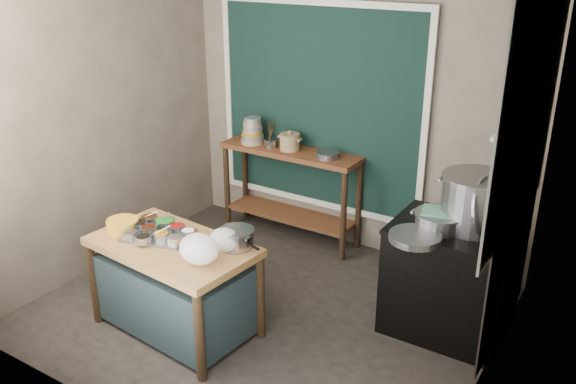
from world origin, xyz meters
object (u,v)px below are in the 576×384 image
Objects in this scene: saucepan at (237,238)px; prep_table at (175,287)px; utensil_cup at (271,143)px; back_counter at (291,194)px; stock_pot at (475,202)px; condiment_tray at (158,235)px; yellow_basin at (123,225)px; steamer at (439,221)px; ceramic_crock at (290,143)px; stove_block at (450,281)px.

prep_table is at bearing -137.26° from saucepan.
utensil_cup reaches higher than prep_table.
back_counter is 2.19m from stock_pot.
back_counter is 0.56m from utensil_cup.
yellow_basin is (-0.30, -0.07, 0.04)m from condiment_tray.
condiment_tray is 1.29× the size of steamer.
back_counter is 3.84× the size of steamer.
back_counter reaches higher than saucepan.
ceramic_crock is (0.00, -0.02, 0.55)m from back_counter.
stove_block is (1.90, -0.73, -0.05)m from back_counter.
back_counter is 1.85m from condiment_tray.
condiment_tray is 2.38m from stock_pot.
utensil_cup reaches higher than stove_block.
stock_pot reaches higher than ceramic_crock.
back_counter is 5.90× the size of yellow_basin.
utensil_cup is (-0.21, -0.04, 0.52)m from back_counter.
stove_block is at bearing -20.51° from ceramic_crock.
utensil_cup reaches higher than steamer.
saucepan is (0.92, 0.25, 0.03)m from yellow_basin.
steamer is (-0.20, -0.15, -0.14)m from stock_pot.
condiment_tray is at bearing -85.02° from utensil_cup.
ceramic_crock is (0.35, 1.88, 0.22)m from yellow_basin.
steamer is (1.79, -0.79, -0.08)m from ceramic_crock.
prep_table is 1.94m from utensil_cup.
ceramic_crock is (-1.90, 0.71, 0.60)m from stove_block.
back_counter reaches higher than condiment_tray.
back_counter is 2.78× the size of stock_pot.
steamer reaches higher than back_counter.
back_counter reaches higher than stove_block.
stock_pot is (1.88, 1.19, 0.71)m from prep_table.
condiment_tray is 1.83× the size of saucepan.
saucepan is at bearing -145.41° from stock_pot.
ceramic_crock is at bearing 159.49° from stove_block.
stove_block is 2.29m from utensil_cup.
utensil_cup is at bearing 105.42° from prep_table.
back_counter is 2.97× the size of condiment_tray.
saucepan is at bearing 15.22° from yellow_basin.
back_counter is at bearing 10.58° from utensil_cup.
ceramic_crock is (-0.57, 1.63, 0.20)m from saucepan.
stove_block is at bearing 35.88° from steamer.
steamer is (2.14, 1.09, 0.14)m from yellow_basin.
ceramic_crock is 0.56× the size of steamer.
prep_table is 0.86× the size of back_counter.
utensil_cup reaches higher than condiment_tray.
back_counter is at bearing 126.94° from saucepan.
back_counter is 2.04m from stove_block.
stove_block is 1.73× the size of stock_pot.
saucepan is 1.26× the size of ceramic_crock.
utensil_cup is 2.14m from steamer.
saucepan is 0.70× the size of steamer.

